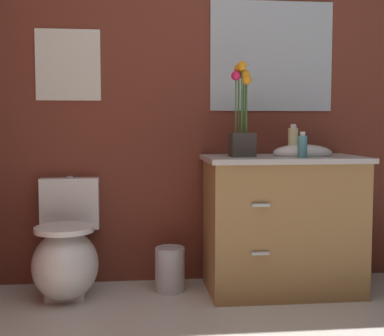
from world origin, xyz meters
TOP-DOWN VIEW (x-y plane):
  - wall_back at (0.20, 1.82)m, footprint 4.46×0.05m
  - toilet at (-0.87, 1.53)m, footprint 0.38×0.59m
  - vanity_cabinet at (0.42, 1.50)m, footprint 0.94×0.56m
  - flower_vase at (0.16, 1.47)m, footprint 0.14×0.14m
  - soap_bottle at (0.49, 1.53)m, footprint 0.06×0.06m
  - lotion_bottle at (0.49, 1.34)m, footprint 0.05×0.05m
  - trash_bin at (-0.26, 1.55)m, footprint 0.18×0.18m
  - wall_poster at (-0.87, 1.79)m, footprint 0.40×0.01m
  - wall_mirror at (0.42, 1.79)m, footprint 0.80×0.01m

SIDE VIEW (x-z plane):
  - trash_bin at x=-0.26m, z-range 0.00..0.27m
  - toilet at x=-0.87m, z-range -0.10..0.59m
  - vanity_cabinet at x=0.42m, z-range -0.08..0.92m
  - lotion_bottle at x=0.49m, z-range 0.81..0.96m
  - soap_bottle at x=0.49m, z-range 0.81..1.01m
  - flower_vase at x=0.16m, z-range 0.73..1.29m
  - wall_back at x=0.20m, z-range 0.00..2.50m
  - wall_poster at x=-0.87m, z-range 1.16..1.60m
  - wall_mirror at x=0.42m, z-range 1.10..1.80m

